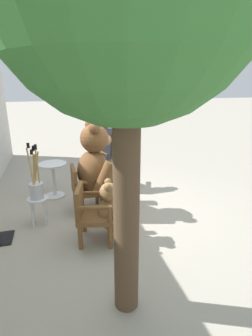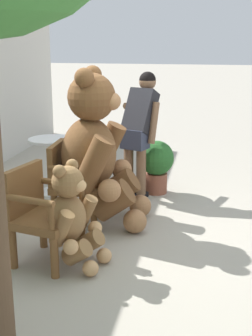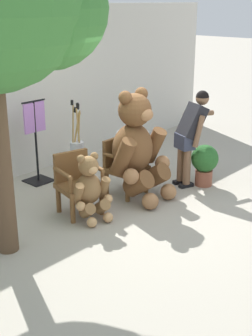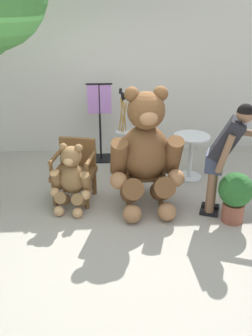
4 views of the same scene
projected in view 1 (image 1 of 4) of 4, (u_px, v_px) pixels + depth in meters
name	position (u px, v px, depth m)	size (l,w,h in m)	color
ground_plane	(117.00, 220.00, 4.54)	(60.00, 60.00, 0.00)	#A8A091
wooden_chair_left	(92.00, 212.00, 3.84)	(0.66, 0.63, 0.86)	brown
wooden_chair_right	(84.00, 188.00, 4.72)	(0.58, 0.54, 0.86)	brown
teddy_bear_large	(98.00, 168.00, 4.68)	(0.99, 0.95, 1.66)	brown
teddy_bear_small	(111.00, 211.00, 3.89)	(0.58, 0.58, 0.93)	olive
person_visitor	(104.00, 149.00, 5.61)	(0.85, 0.48, 1.53)	black
white_stool	(38.00, 204.00, 4.33)	(0.34, 0.34, 0.46)	silver
brush_bucket	(36.00, 186.00, 4.23)	(0.22, 0.22, 0.94)	silver
round_side_table	(53.00, 176.00, 5.34)	(0.56, 0.56, 0.72)	silver
potted_plant	(112.00, 169.00, 5.94)	(0.44, 0.44, 0.68)	brown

